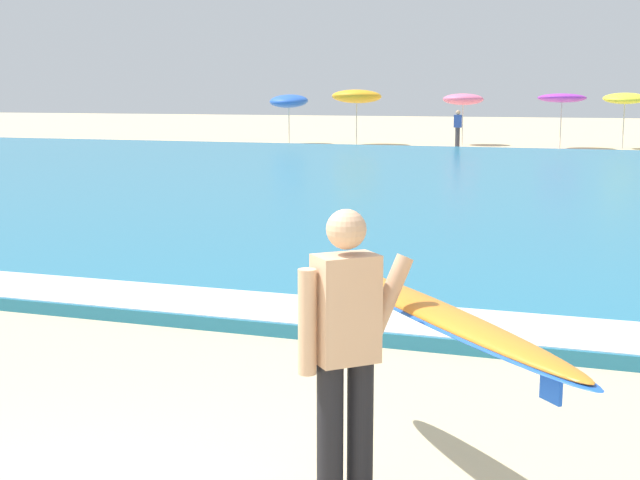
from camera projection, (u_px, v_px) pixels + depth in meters
name	position (u px, v px, depth m)	size (l,w,h in m)	color
sea	(511.00, 186.00, 21.22)	(120.00, 28.00, 0.14)	teal
surf_foam	(359.00, 314.00, 8.70)	(120.00, 1.13, 0.01)	white
surfer_with_board	(388.00, 329.00, 4.85)	(2.19, 2.33, 1.73)	black
beach_umbrella_0	(289.00, 101.00, 39.47)	(1.76, 1.80, 2.30)	beige
beach_umbrella_1	(357.00, 96.00, 38.70)	(2.23, 2.25, 2.50)	beige
beach_umbrella_2	(463.00, 99.00, 38.57)	(1.81, 1.83, 2.31)	beige
beach_umbrella_3	(562.00, 98.00, 36.09)	(2.00, 2.02, 2.33)	beige
beach_umbrella_4	(625.00, 98.00, 35.86)	(1.79, 1.82, 2.38)	beige
beachgoer_near_row_left	(458.00, 127.00, 37.08)	(0.32, 0.20, 1.58)	#383842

